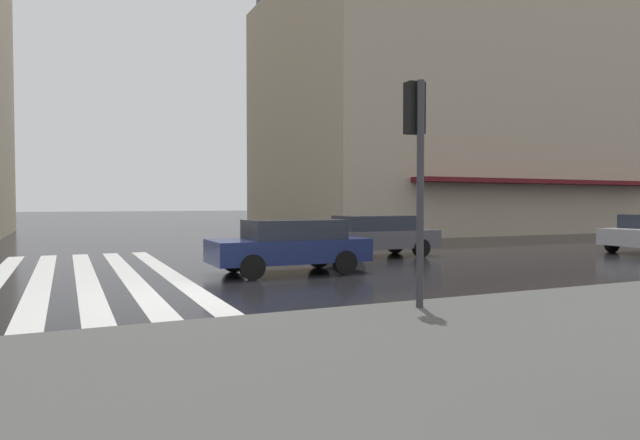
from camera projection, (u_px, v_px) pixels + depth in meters
name	position (u px, v px, depth m)	size (l,w,h in m)	color
ground_plane	(212.00, 294.00, 11.39)	(220.00, 220.00, 0.00)	black
zebra_crossing	(86.00, 276.00, 14.11)	(13.00, 4.50, 0.01)	silver
haussmann_block_corner	(456.00, 97.00, 38.55)	(16.70, 25.15, 18.65)	tan
traffic_signal_post	(416.00, 145.00, 9.20)	(0.44, 0.30, 3.69)	#333338
car_dark_grey	(376.00, 235.00, 19.27)	(1.85, 4.10, 1.41)	#4C4C51
car_navy	(290.00, 245.00, 14.75)	(1.85, 4.10, 1.41)	navy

